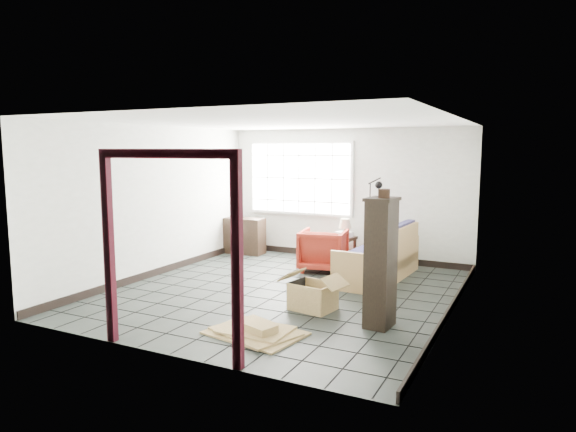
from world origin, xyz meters
The scene contains 15 objects.
ground centered at (0.00, 0.00, 0.00)m, with size 5.50×5.50×0.00m, color black.
room_shell centered at (0.00, 0.03, 1.68)m, with size 5.02×5.52×2.61m.
window_panel centered at (-1.00, 2.70, 1.60)m, with size 2.32×0.08×1.52m.
doorway_trim centered at (0.00, -2.70, 1.38)m, with size 1.80×0.08×2.20m.
futon_sofa centered at (1.13, 1.43, 0.33)m, with size 0.93×2.14×0.92m.
armchair centered at (0.00, 1.59, 0.41)m, with size 0.81×0.75×0.83m, color maroon.
side_table centered at (0.07, 2.40, 0.41)m, with size 0.49×0.49×0.50m.
table_lamp centered at (0.14, 2.33, 0.76)m, with size 0.28×0.28×0.37m.
projector centered at (0.09, 2.39, 0.55)m, with size 0.34×0.30×0.10m.
floor_lamp centered at (0.70, 2.32, 0.90)m, with size 0.45×0.40×1.68m.
console_shelf centered at (-2.15, 2.27, 0.38)m, with size 0.98×0.40×0.75m.
tall_shelf centered at (1.77, -0.86, 0.82)m, with size 0.37×0.46×1.62m.
pot centered at (1.80, -0.89, 1.67)m, with size 0.18×0.18×0.11m.
open_box centered at (0.75, -0.60, 0.19)m, with size 0.98×0.59×0.52m.
cardboard_pile centered at (0.54, -1.80, 0.04)m, with size 1.22×1.01×0.16m.
Camera 1 is at (3.49, -6.90, 2.20)m, focal length 32.00 mm.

